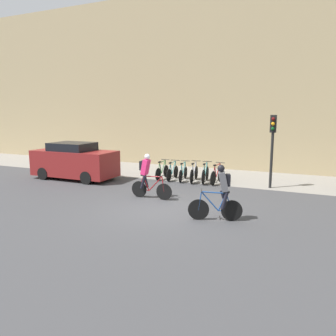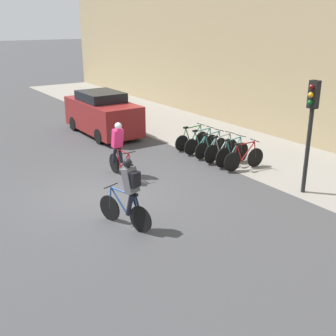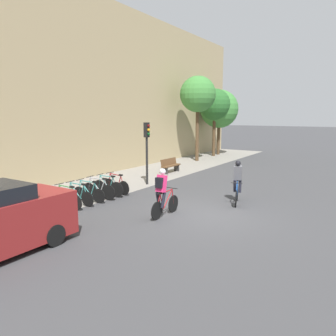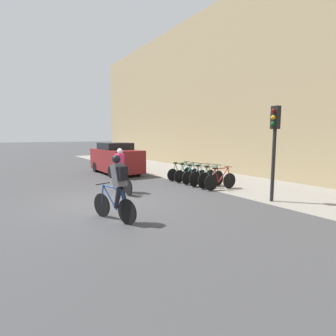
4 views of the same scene
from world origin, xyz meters
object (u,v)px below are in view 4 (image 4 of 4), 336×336
(cyclist_grey, at_px, (118,186))
(parked_bike_4, at_px, (211,178))
(parked_car, at_px, (116,159))
(parked_bike_1, at_px, (187,174))
(traffic_light_pole, at_px, (274,136))
(parked_bike_2, at_px, (194,175))
(cyclist_pink, at_px, (120,169))
(parked_bike_0, at_px, (180,173))
(parked_bike_5, at_px, (220,180))
(parked_bike_3, at_px, (202,177))

(cyclist_grey, relative_size, parked_bike_4, 1.07)
(cyclist_grey, relative_size, parked_car, 0.41)
(parked_bike_1, xyz_separation_m, traffic_light_pole, (4.75, 0.03, 1.88))
(cyclist_grey, distance_m, parked_bike_1, 6.56)
(parked_bike_2, height_order, parked_car, parked_car)
(cyclist_pink, bearing_deg, parked_bike_0, 106.20)
(cyclist_pink, relative_size, cyclist_grey, 1.00)
(cyclist_pink, distance_m, parked_bike_2, 3.80)
(parked_bike_5, xyz_separation_m, traffic_light_pole, (2.45, 0.03, 1.86))
(cyclist_pink, bearing_deg, parked_bike_5, 64.63)
(parked_car, bearing_deg, parked_bike_5, 14.90)
(parked_bike_3, bearing_deg, traffic_light_pole, 0.42)
(traffic_light_pole, bearing_deg, parked_bike_3, -179.58)
(cyclist_pink, xyz_separation_m, parked_car, (-5.14, 1.92, -0.05))
(parked_bike_4, distance_m, parked_car, 6.63)
(parked_bike_3, bearing_deg, parked_bike_2, -179.91)
(parked_bike_0, bearing_deg, parked_car, -155.55)
(cyclist_grey, xyz_separation_m, parked_bike_2, (-3.30, 5.27, -0.56))
(parked_bike_0, bearing_deg, parked_bike_5, 0.02)
(parked_bike_0, distance_m, traffic_light_pole, 5.65)
(parked_bike_4, relative_size, parked_car, 0.39)
(parked_bike_5, relative_size, parked_car, 0.38)
(parked_bike_2, distance_m, parked_car, 5.54)
(parked_bike_3, bearing_deg, parked_bike_5, 0.03)
(parked_bike_5, height_order, parked_car, parked_car)
(cyclist_pink, relative_size, parked_bike_2, 1.08)
(parked_bike_1, relative_size, parked_bike_2, 1.00)
(parked_bike_0, bearing_deg, cyclist_pink, -73.80)
(cyclist_grey, bearing_deg, traffic_light_pole, 80.58)
(cyclist_pink, relative_size, parked_bike_3, 1.03)
(parked_bike_1, distance_m, parked_bike_2, 0.58)
(traffic_light_pole, relative_size, parked_car, 0.75)
(parked_bike_0, relative_size, parked_car, 0.37)
(parked_bike_2, bearing_deg, parked_bike_0, 179.97)
(parked_bike_0, bearing_deg, cyclist_grey, -49.80)
(cyclist_pink, relative_size, parked_bike_0, 1.10)
(parked_bike_0, xyz_separation_m, parked_bike_3, (1.73, 0.00, 0.02))
(parked_bike_1, height_order, parked_bike_3, parked_bike_3)
(parked_bike_3, height_order, parked_bike_5, parked_bike_3)
(parked_bike_4, distance_m, parked_bike_5, 0.57)
(cyclist_pink, xyz_separation_m, parked_bike_0, (-1.09, 3.76, -0.56))
(parked_bike_0, bearing_deg, parked_bike_1, -0.04)
(cyclist_grey, xyz_separation_m, parked_bike_5, (-1.57, 5.27, -0.55))
(parked_bike_1, bearing_deg, parked_bike_4, 0.06)
(cyclist_grey, height_order, parked_bike_3, cyclist_grey)
(parked_bike_5, bearing_deg, parked_bike_1, -179.97)
(parked_bike_0, relative_size, parked_bike_2, 0.98)
(cyclist_pink, height_order, parked_bike_4, cyclist_pink)
(parked_bike_1, relative_size, parked_car, 0.38)
(parked_bike_4, bearing_deg, parked_car, -163.82)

